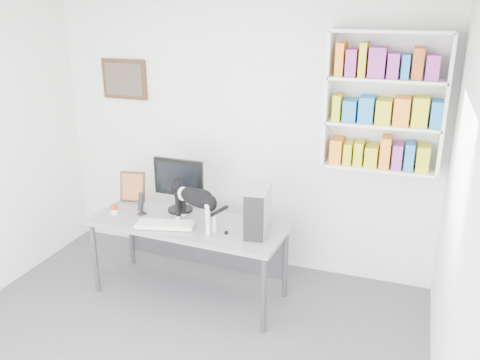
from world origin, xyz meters
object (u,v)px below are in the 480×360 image
Objects in this scene: monitor at (179,185)px; pc_tower at (258,210)px; bookshelf at (385,102)px; cat at (196,207)px; desk at (189,258)px; soup_can at (114,209)px; keyboard at (165,224)px; speaker at (141,203)px; leaning_print at (133,186)px.

monitor is 1.30× the size of pc_tower.
cat is at bearing -151.54° from bookshelf.
soup_can is at bearing -172.23° from desk.
keyboard is at bearing -142.78° from cat.
soup_can is (-0.59, 0.09, 0.03)m from keyboard.
desk is at bearing 32.25° from keyboard.
cat is at bearing -43.23° from monitor.
soup_can is at bearing 157.01° from keyboard.
speaker is (-0.31, -0.20, -0.16)m from monitor.
cat is (0.13, -0.08, 0.58)m from desk.
speaker is 0.70× the size of leaning_print.
keyboard is 1.65× the size of leaning_print.
keyboard is 0.40m from speaker.
speaker is at bearing 138.50° from keyboard.
monitor is 5.61× the size of soup_can.
pc_tower reaches higher than cat.
bookshelf is 2.24m from keyboard.
cat reaches higher than desk.
pc_tower reaches higher than leaning_print.
speaker is at bearing -167.25° from cat.
soup_can is at bearing -135.39° from speaker.
monitor is 2.41× the size of speaker.
bookshelf is 2.69m from soup_can.
bookshelf reaches higher than leaning_print.
bookshelf is 2.29m from desk.
pc_tower is at bearing 4.03° from desk.
leaning_print is at bearing 128.80° from keyboard.
pc_tower is (-0.94, -0.70, -0.88)m from bookshelf.
soup_can reaches higher than desk.
desk is 0.86m from soup_can.
keyboard is (0.04, -0.38, -0.25)m from monitor.
leaning_print is at bearing 161.05° from pc_tower.
leaning_print is (-1.42, 0.28, -0.05)m from pc_tower.
leaning_print is at bearing 179.05° from cat.
cat is (0.28, 0.07, 0.18)m from keyboard.
pc_tower reaches higher than soup_can.
leaning_print is (-0.60, 0.45, 0.14)m from keyboard.
desk is 8.20× the size of speaker.
monitor is (-0.19, 0.22, 0.65)m from desk.
bookshelf is 1.94× the size of cat.
monitor is at bearing 81.37° from keyboard.
speaker is at bearing -179.93° from desk.
soup_can is at bearing -158.85° from cat.
bookshelf reaches higher than monitor.
bookshelf is at bearing -0.37° from leaning_print.
soup_can is (0.01, -0.36, -0.11)m from leaning_print.
keyboard is 0.34m from cat.
pc_tower is at bearing 32.49° from cat.
bookshelf reaches higher than cat.
cat is (0.87, -0.02, 0.15)m from soup_can.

